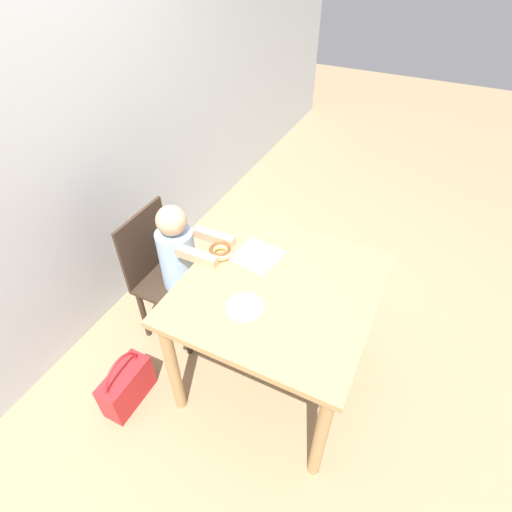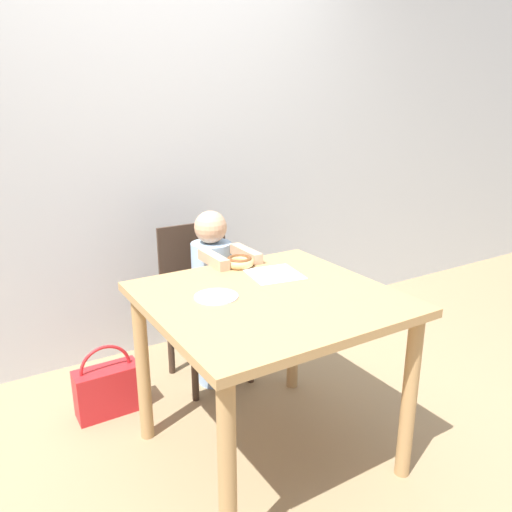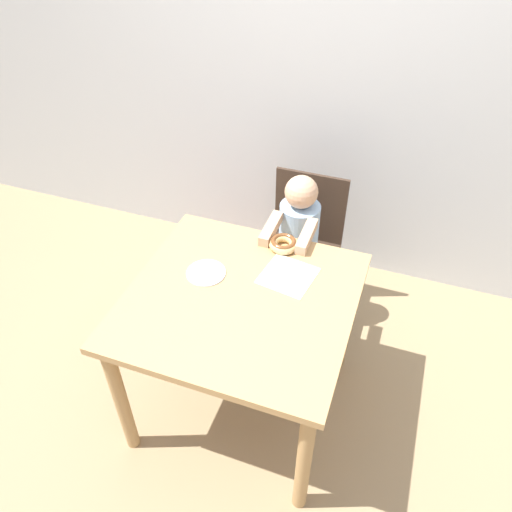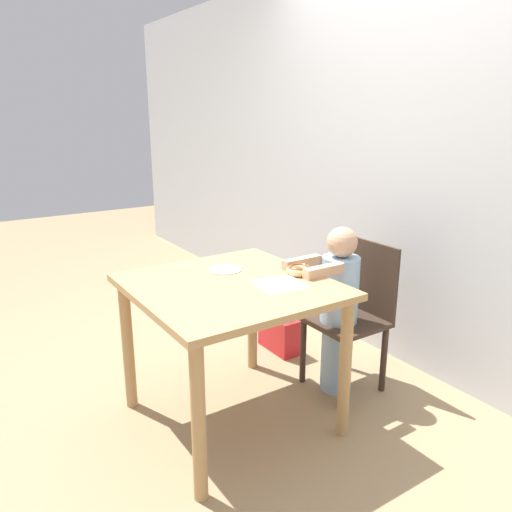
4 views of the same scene
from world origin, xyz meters
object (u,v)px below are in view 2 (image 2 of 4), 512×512
chair (204,301)px  child_figure (213,297)px  donut (239,261)px  handbag (108,389)px

chair → child_figure: child_figure is taller
chair → child_figure: bearing=-90.0°
donut → handbag: donut is taller
donut → handbag: size_ratio=0.37×
donut → handbag: (-0.58, 0.30, -0.64)m
child_figure → chair: bearing=90.0°
child_figure → donut: (0.00, -0.28, 0.27)m
chair → child_figure: size_ratio=0.88×
child_figure → donut: child_figure is taller
chair → child_figure: (0.00, -0.12, 0.06)m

